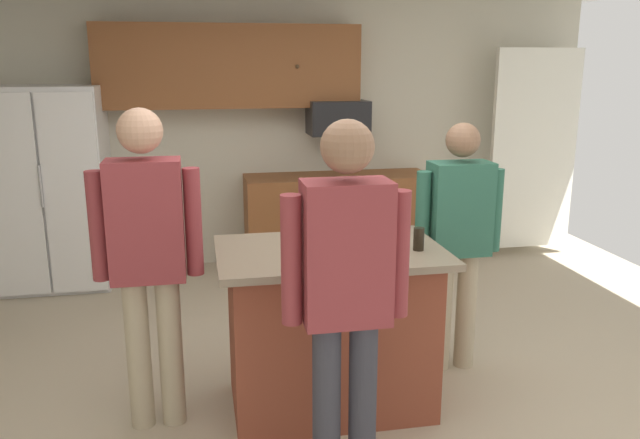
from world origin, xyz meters
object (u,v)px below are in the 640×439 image
object	(u,v)px
tumbler_amber	(336,227)
mug_ceramic_white	(324,253)
person_guest_by_door	(148,249)
glass_pilsner	(419,239)
serving_tray	(340,247)
person_guest_right	(346,287)
microwave_over_range	(338,118)
refrigerator	(52,188)
kitchen_island	(330,327)
person_elder_center	(458,232)

from	to	relation	value
tumbler_amber	mug_ceramic_white	distance (m)	0.51
person_guest_by_door	tumbler_amber	xyz separation A→B (m)	(1.06, 0.25, 0.00)
glass_pilsner	serving_tray	world-z (taller)	glass_pilsner
person_guest_right	microwave_over_range	bearing A→B (deg)	-5.18
refrigerator	microwave_over_range	distance (m)	2.66
person_guest_right	person_guest_by_door	bearing A→B (deg)	56.97
kitchen_island	person_elder_center	xyz separation A→B (m)	(0.89, 0.32, 0.44)
tumbler_amber	mug_ceramic_white	bearing A→B (deg)	-108.77
microwave_over_range	person_guest_right	size ratio (longest dim) A/B	0.32
microwave_over_range	tumbler_amber	xyz separation A→B (m)	(-0.54, -2.40, -0.43)
kitchen_island	person_elder_center	size ratio (longest dim) A/B	0.78
person_guest_by_door	person_guest_right	world-z (taller)	person_guest_by_door
person_guest_right	kitchen_island	bearing A→B (deg)	0.00
refrigerator	kitchen_island	xyz separation A→B (m)	(1.98, -2.52, -0.40)
tumbler_amber	microwave_over_range	bearing A→B (deg)	77.31
person_guest_right	mug_ceramic_white	distance (m)	0.51
refrigerator	microwave_over_range	size ratio (longest dim) A/B	3.16
microwave_over_range	glass_pilsner	xyz separation A→B (m)	(-0.15, -2.75, -0.43)
mug_ceramic_white	person_elder_center	bearing A→B (deg)	30.12
refrigerator	serving_tray	bearing A→B (deg)	-51.64
kitchen_island	serving_tray	bearing A→B (deg)	-38.94
kitchen_island	glass_pilsner	xyz separation A→B (m)	(0.47, -0.12, 0.53)
tumbler_amber	person_guest_right	bearing A→B (deg)	-99.71
refrigerator	person_guest_by_door	distance (m)	2.73
microwave_over_range	person_elder_center	xyz separation A→B (m)	(0.27, -2.32, -0.53)
microwave_over_range	person_guest_right	world-z (taller)	person_guest_right
glass_pilsner	microwave_over_range	bearing A→B (deg)	86.89
person_guest_by_door	glass_pilsner	world-z (taller)	person_guest_by_door
kitchen_island	glass_pilsner	bearing A→B (deg)	-13.86
tumbler_amber	serving_tray	distance (m)	0.28
microwave_over_range	tumbler_amber	size ratio (longest dim) A/B	4.45
person_guest_by_door	mug_ceramic_white	world-z (taller)	person_guest_by_door
microwave_over_range	serving_tray	size ratio (longest dim) A/B	1.27
person_guest_right	glass_pilsner	world-z (taller)	person_guest_right
kitchen_island	glass_pilsner	distance (m)	0.72
microwave_over_range	tumbler_amber	bearing A→B (deg)	-102.69
refrigerator	microwave_over_range	xyz separation A→B (m)	(2.60, 0.12, 0.56)
glass_pilsner	kitchen_island	bearing A→B (deg)	166.14
person_elder_center	microwave_over_range	bearing A→B (deg)	-103.01
microwave_over_range	kitchen_island	distance (m)	2.88
microwave_over_range	person_guest_right	xyz separation A→B (m)	(-0.71, -3.40, -0.44)
person_guest_right	glass_pilsner	size ratio (longest dim) A/B	13.69
mug_ceramic_white	serving_tray	distance (m)	0.25
microwave_over_range	kitchen_island	size ratio (longest dim) A/B	0.44
refrigerator	glass_pilsner	xyz separation A→B (m)	(2.45, -2.64, 0.13)
person_guest_by_door	mug_ceramic_white	bearing A→B (deg)	-15.39
person_guest_right	serving_tray	bearing A→B (deg)	-3.88
microwave_over_range	person_elder_center	distance (m)	2.39
kitchen_island	serving_tray	world-z (taller)	serving_tray
person_guest_by_door	microwave_over_range	bearing A→B (deg)	57.77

